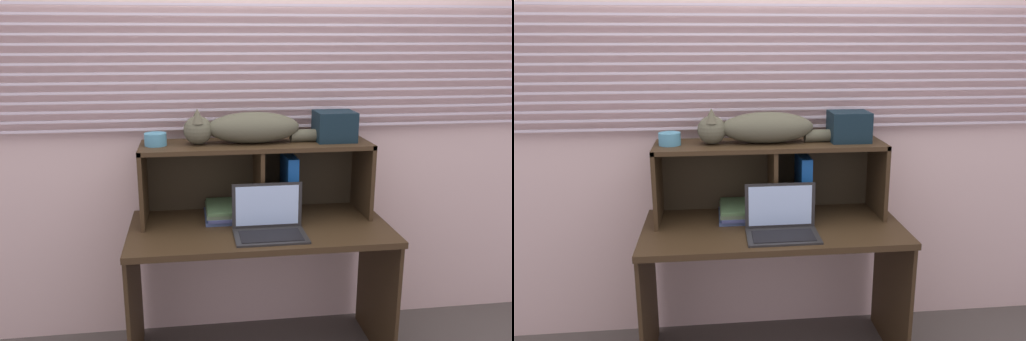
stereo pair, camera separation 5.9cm
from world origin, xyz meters
TOP-DOWN VIEW (x-y plane):
  - back_panel_with_blinds at (0.00, 0.55)m, footprint 4.40×0.08m
  - desk at (0.00, 0.21)m, footprint 1.26×0.61m
  - hutch_shelf_unit at (0.00, 0.37)m, footprint 1.14×0.31m
  - cat at (-0.05, 0.34)m, footprint 0.80×0.18m
  - laptop at (0.03, 0.09)m, footprint 0.33×0.21m
  - binder_upright at (0.17, 0.34)m, footprint 0.05×0.23m
  - book_stack at (-0.18, 0.34)m, footprint 0.17×0.26m
  - small_basket at (-0.49, 0.34)m, footprint 0.11×0.11m
  - storage_box at (0.40, 0.34)m, footprint 0.20×0.17m

SIDE VIEW (x-z plane):
  - desk at x=0.00m, z-range 0.21..0.93m
  - book_stack at x=-0.18m, z-range 0.72..0.79m
  - laptop at x=0.03m, z-range 0.66..0.89m
  - binder_upright at x=0.17m, z-range 0.72..1.04m
  - hutch_shelf_unit at x=0.00m, z-range 0.80..1.18m
  - small_basket at x=-0.49m, z-range 1.11..1.17m
  - storage_box at x=0.40m, z-range 1.11..1.26m
  - cat at x=-0.05m, z-range 1.09..1.27m
  - back_panel_with_blinds at x=0.00m, z-range 0.01..2.51m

